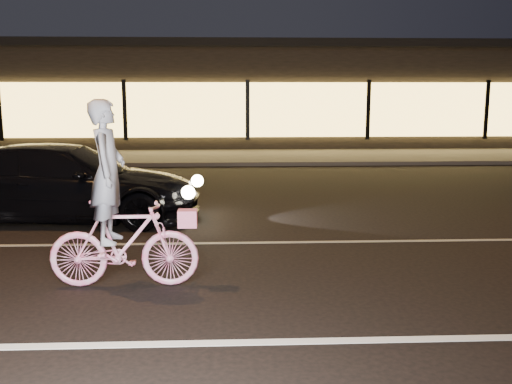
{
  "coord_description": "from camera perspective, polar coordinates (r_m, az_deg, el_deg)",
  "views": [
    {
      "loc": [
        -0.62,
        -6.41,
        2.28
      ],
      "look_at": [
        -0.31,
        0.6,
        1.04
      ],
      "focal_mm": 40.0,
      "sensor_mm": 36.0,
      "label": 1
    }
  ],
  "objects": [
    {
      "name": "ground",
      "position": [
        6.84,
        2.87,
        -9.46
      ],
      "size": [
        90.0,
        90.0,
        0.0
      ],
      "primitive_type": "plane",
      "color": "black",
      "rests_on": "ground"
    },
    {
      "name": "lane_stripe_near",
      "position": [
        5.45,
        4.38,
        -14.68
      ],
      "size": [
        60.0,
        0.12,
        0.01
      ],
      "primitive_type": "cube",
      "color": "silver",
      "rests_on": "ground"
    },
    {
      "name": "lane_stripe_far",
      "position": [
        8.74,
        1.64,
        -5.06
      ],
      "size": [
        60.0,
        0.1,
        0.01
      ],
      "primitive_type": "cube",
      "color": "gray",
      "rests_on": "ground"
    },
    {
      "name": "sidewalk",
      "position": [
        19.55,
        -0.68,
        3.52
      ],
      "size": [
        30.0,
        4.0,
        0.12
      ],
      "primitive_type": "cube",
      "color": "#383533",
      "rests_on": "ground"
    },
    {
      "name": "storefront",
      "position": [
        25.39,
        -1.13,
        9.74
      ],
      "size": [
        25.4,
        8.42,
        4.2
      ],
      "color": "black",
      "rests_on": "ground"
    },
    {
      "name": "cyclist",
      "position": [
        6.81,
        -13.5,
        -2.96
      ],
      "size": [
        1.75,
        0.6,
        2.2
      ],
      "rotation": [
        0.0,
        0.0,
        1.57
      ],
      "color": "#FE3489",
      "rests_on": "ground"
    },
    {
      "name": "sedan",
      "position": [
        10.66,
        -18.34,
        0.89
      ],
      "size": [
        4.8,
        2.2,
        1.36
      ],
      "rotation": [
        0.0,
        0.0,
        1.51
      ],
      "color": "black",
      "rests_on": "ground"
    }
  ]
}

